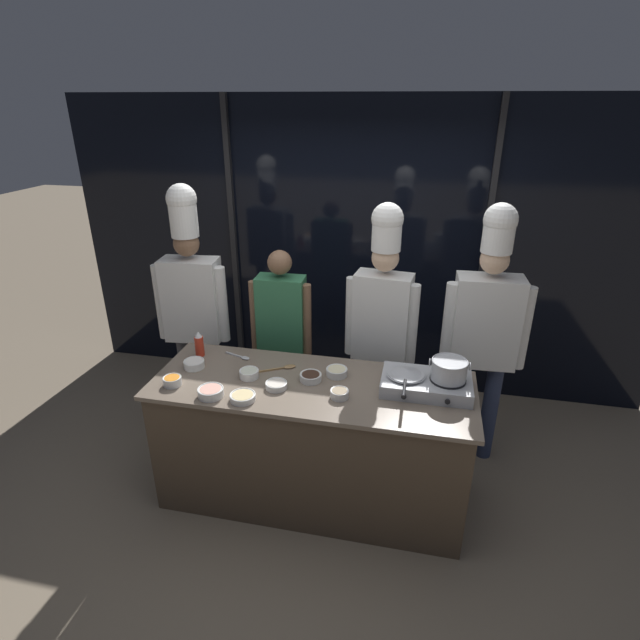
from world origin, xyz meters
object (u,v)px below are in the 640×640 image
at_px(squeeze_bottle_chili, 199,344).
at_px(prep_bowl_mushrooms, 339,393).
at_px(prep_bowl_rice, 194,363).
at_px(chef_line, 486,322).
at_px(prep_bowl_onion, 276,385).
at_px(chef_head, 192,297).
at_px(frying_pan, 406,372).
at_px(stock_pot, 449,369).
at_px(chef_sous, 382,313).
at_px(prep_bowl_bean_sprouts, 249,373).
at_px(prep_bowl_carrots, 172,380).
at_px(prep_bowl_ginger, 243,397).
at_px(serving_spoon_solid, 242,357).
at_px(person_guest, 282,327).
at_px(prep_bowl_soy_glaze, 311,377).
at_px(prep_bowl_noodles, 337,371).
at_px(portable_stove, 426,384).
at_px(prep_bowl_shrimp, 211,392).
at_px(serving_spoon_slotted, 285,367).

height_order(squeeze_bottle_chili, prep_bowl_mushrooms, squeeze_bottle_chili).
height_order(prep_bowl_rice, chef_line, chef_line).
relative_size(prep_bowl_onion, chef_head, 0.07).
distance_m(frying_pan, prep_bowl_mushrooms, 0.45).
relative_size(stock_pot, prep_bowl_onion, 1.77).
bearing_deg(chef_sous, prep_bowl_bean_sprouts, 47.05).
relative_size(stock_pot, chef_head, 0.12).
bearing_deg(prep_bowl_onion, prep_bowl_carrots, -170.83).
bearing_deg(prep_bowl_ginger, prep_bowl_rice, 146.30).
distance_m(prep_bowl_bean_sprouts, serving_spoon_solid, 0.29).
bearing_deg(squeeze_bottle_chili, prep_bowl_carrots, -90.16).
bearing_deg(prep_bowl_onion, person_guest, 103.65).
xyz_separation_m(serving_spoon_solid, chef_sous, (0.96, 0.43, 0.25)).
height_order(stock_pot, prep_bowl_carrots, stock_pot).
relative_size(stock_pot, person_guest, 0.16).
bearing_deg(person_guest, prep_bowl_rice, 53.28).
distance_m(prep_bowl_rice, chef_sous, 1.40).
distance_m(prep_bowl_rice, person_guest, 0.79).
xyz_separation_m(prep_bowl_bean_sprouts, serving_spoon_solid, (-0.15, 0.25, -0.02)).
bearing_deg(prep_bowl_carrots, chef_line, 24.56).
distance_m(prep_bowl_carrots, prep_bowl_ginger, 0.52).
distance_m(prep_bowl_onion, prep_bowl_ginger, 0.24).
xyz_separation_m(squeeze_bottle_chili, prep_bowl_soy_glaze, (0.87, -0.17, -0.06)).
bearing_deg(prep_bowl_rice, stock_pot, 1.44).
height_order(stock_pot, serving_spoon_solid, stock_pot).
height_order(prep_bowl_noodles, prep_bowl_ginger, prep_bowl_noodles).
height_order(prep_bowl_carrots, prep_bowl_soy_glaze, prep_bowl_carrots).
distance_m(prep_bowl_mushrooms, chef_line, 1.26).
relative_size(portable_stove, chef_line, 0.28).
bearing_deg(serving_spoon_solid, portable_stove, -6.96).
distance_m(prep_bowl_noodles, person_guest, 0.77).
distance_m(prep_bowl_mushrooms, prep_bowl_shrimp, 0.81).
height_order(prep_bowl_carrots, chef_head, chef_head).
bearing_deg(prep_bowl_rice, chef_head, 114.55).
distance_m(prep_bowl_ginger, serving_spoon_solid, 0.56).
relative_size(chef_head, person_guest, 1.29).
relative_size(prep_bowl_ginger, serving_spoon_slotted, 0.66).
xyz_separation_m(portable_stove, prep_bowl_rice, (-1.58, -0.04, -0.02)).
bearing_deg(chef_line, portable_stove, 55.26).
height_order(frying_pan, prep_bowl_carrots, frying_pan).
bearing_deg(chef_sous, prep_bowl_ginger, 58.46).
relative_size(prep_bowl_noodles, prep_bowl_ginger, 0.89).
bearing_deg(prep_bowl_carrots, person_guest, 61.60).
bearing_deg(portable_stove, prep_bowl_shrimp, -164.79).
bearing_deg(prep_bowl_onion, prep_bowl_noodles, 34.34).
xyz_separation_m(portable_stove, chef_sous, (-0.35, 0.59, 0.21)).
xyz_separation_m(prep_bowl_bean_sprouts, serving_spoon_slotted, (0.20, 0.17, -0.02)).
relative_size(prep_bowl_noodles, person_guest, 0.09).
distance_m(portable_stove, prep_bowl_bean_sprouts, 1.17).
xyz_separation_m(chef_head, person_guest, (0.73, 0.02, -0.21)).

